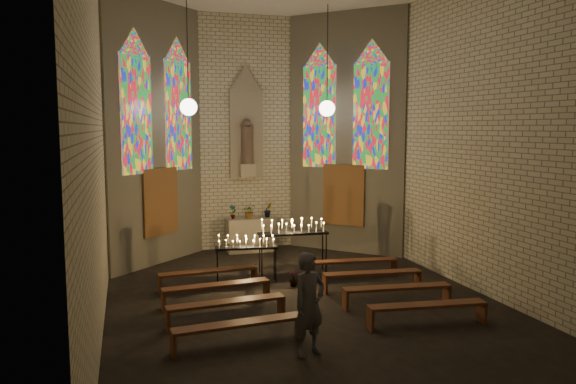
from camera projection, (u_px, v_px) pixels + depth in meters
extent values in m
plane|color=black|center=(308.00, 307.00, 11.56)|extent=(12.00, 12.00, 0.00)
cube|color=beige|center=(246.00, 133.00, 16.88)|extent=(8.00, 0.02, 7.00)
cube|color=beige|center=(503.00, 146.00, 5.43)|extent=(8.00, 0.02, 7.00)
cube|color=beige|center=(96.00, 137.00, 10.05)|extent=(0.02, 12.00, 7.00)
cube|color=beige|center=(482.00, 136.00, 12.27)|extent=(0.02, 12.00, 7.00)
cube|color=beige|center=(154.00, 134.00, 14.92)|extent=(2.72, 2.72, 7.00)
cube|color=beige|center=(346.00, 134.00, 16.45)|extent=(2.72, 2.72, 7.00)
cube|color=#4C3F8C|center=(136.00, 115.00, 14.08)|extent=(0.78, 0.78, 3.00)
cube|color=#4C3F8C|center=(178.00, 116.00, 15.49)|extent=(0.78, 0.78, 3.00)
cube|color=#4C3F8C|center=(319.00, 117.00, 16.64)|extent=(0.78, 0.78, 3.00)
cube|color=#4C3F8C|center=(371.00, 116.00, 15.87)|extent=(0.78, 0.78, 3.00)
cube|color=brown|center=(161.00, 202.00, 15.05)|extent=(0.95, 0.95, 1.80)
cube|color=brown|center=(343.00, 195.00, 16.51)|extent=(0.95, 0.95, 1.80)
cube|color=gray|center=(246.00, 133.00, 16.80)|extent=(1.00, 0.12, 2.60)
cone|color=gray|center=(246.00, 77.00, 16.61)|extent=(1.00, 1.00, 0.80)
cube|color=#B4AC93|center=(248.00, 170.00, 16.80)|extent=(0.45, 0.30, 0.40)
cylinder|color=brown|center=(247.00, 145.00, 16.71)|extent=(0.36, 0.36, 1.10)
sphere|color=brown|center=(247.00, 123.00, 16.64)|extent=(0.26, 0.26, 0.26)
sphere|color=white|center=(189.00, 107.00, 14.46)|extent=(0.44, 0.44, 0.44)
cylinder|color=black|center=(187.00, 52.00, 14.30)|extent=(0.02, 0.02, 2.80)
sphere|color=white|center=(327.00, 108.00, 15.51)|extent=(0.44, 0.44, 0.44)
cylinder|color=black|center=(327.00, 57.00, 15.35)|extent=(0.02, 0.02, 2.80)
cube|color=#B4AC93|center=(250.00, 235.00, 16.70)|extent=(1.40, 0.60, 1.00)
imported|color=#4C723F|center=(233.00, 212.00, 16.46)|extent=(0.27, 0.22, 0.43)
imported|color=#4C723F|center=(250.00, 211.00, 16.58)|extent=(0.45, 0.41, 0.42)
imported|color=#4C723F|center=(268.00, 210.00, 16.79)|extent=(0.30, 0.27, 0.45)
imported|color=#4C723F|center=(294.00, 279.00, 13.04)|extent=(0.25, 0.25, 0.36)
cube|color=black|center=(246.00, 248.00, 13.30)|extent=(1.50, 0.53, 0.05)
cylinder|color=black|center=(218.00, 268.00, 13.10)|extent=(0.03, 0.03, 0.82)
cylinder|color=black|center=(276.00, 266.00, 13.32)|extent=(0.03, 0.03, 0.82)
cylinder|color=black|center=(217.00, 265.00, 13.37)|extent=(0.03, 0.03, 0.82)
cylinder|color=black|center=(274.00, 263.00, 13.59)|extent=(0.03, 0.03, 0.82)
cube|color=black|center=(293.00, 233.00, 14.17)|extent=(1.79, 0.54, 0.06)
cylinder|color=black|center=(262.00, 257.00, 13.89)|extent=(0.03, 0.03, 1.00)
cylinder|color=black|center=(326.00, 253.00, 14.24)|extent=(0.03, 0.03, 1.00)
cylinder|color=black|center=(260.00, 254.00, 14.21)|extent=(0.03, 0.03, 1.00)
cylinder|color=black|center=(323.00, 251.00, 14.56)|extent=(0.03, 0.03, 1.00)
cube|color=#552B18|center=(208.00, 271.00, 12.83)|extent=(2.28, 0.54, 0.05)
cube|color=#552B18|center=(160.00, 285.00, 12.45)|extent=(0.08, 0.32, 0.41)
cube|color=#552B18|center=(254.00, 275.00, 13.26)|extent=(0.08, 0.32, 0.41)
cube|color=#552B18|center=(352.00, 261.00, 13.82)|extent=(2.28, 0.54, 0.05)
cube|color=#552B18|center=(308.00, 271.00, 13.64)|extent=(0.08, 0.32, 0.41)
cube|color=#552B18|center=(394.00, 267.00, 14.04)|extent=(0.08, 0.32, 0.41)
cube|color=#552B18|center=(216.00, 285.00, 11.69)|extent=(2.28, 0.54, 0.05)
cube|color=#552B18|center=(163.00, 301.00, 11.30)|extent=(0.08, 0.32, 0.41)
cube|color=#552B18|center=(266.00, 289.00, 12.12)|extent=(0.08, 0.32, 0.41)
cube|color=#552B18|center=(372.00, 273.00, 12.67)|extent=(2.28, 0.54, 0.05)
cube|color=#552B18|center=(325.00, 284.00, 12.49)|extent=(0.08, 0.32, 0.41)
cube|color=#552B18|center=(418.00, 279.00, 12.90)|extent=(0.08, 0.32, 0.41)
cube|color=#552B18|center=(226.00, 302.00, 10.54)|extent=(2.28, 0.54, 0.05)
cube|color=#552B18|center=(168.00, 320.00, 10.16)|extent=(0.08, 0.32, 0.41)
cube|color=#552B18|center=(281.00, 306.00, 10.97)|extent=(0.08, 0.32, 0.41)
cube|color=#552B18|center=(397.00, 287.00, 11.53)|extent=(2.28, 0.54, 0.05)
cube|color=#552B18|center=(345.00, 300.00, 11.35)|extent=(0.08, 0.32, 0.41)
cube|color=#552B18|center=(447.00, 294.00, 11.75)|extent=(0.08, 0.32, 0.41)
cube|color=#552B18|center=(239.00, 324.00, 9.40)|extent=(2.28, 0.54, 0.05)
cube|color=#552B18|center=(173.00, 345.00, 9.01)|extent=(0.08, 0.32, 0.41)
cube|color=#552B18|center=(299.00, 327.00, 9.83)|extent=(0.08, 0.32, 0.41)
cube|color=#552B18|center=(427.00, 305.00, 10.38)|extent=(2.28, 0.54, 0.05)
cube|color=#552B18|center=(370.00, 319.00, 10.20)|extent=(0.08, 0.32, 0.41)
cube|color=#552B18|center=(482.00, 312.00, 10.61)|extent=(0.08, 0.32, 0.41)
imported|color=#4B4B55|center=(309.00, 304.00, 9.06)|extent=(0.72, 0.60, 1.68)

